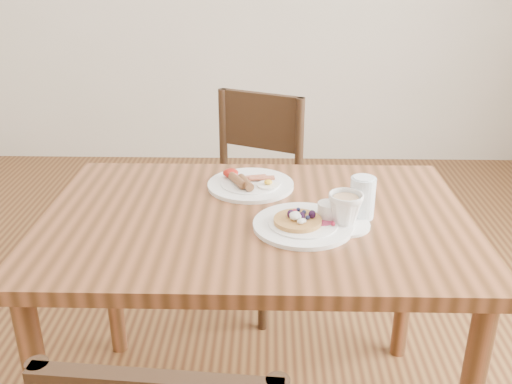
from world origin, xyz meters
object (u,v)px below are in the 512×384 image
pancake_plate (305,222)px  breakfast_plate (249,183)px  teacup_saucer (345,211)px  water_glass (362,198)px  chair_far (248,190)px  dining_table (256,246)px

pancake_plate → breakfast_plate: 0.31m
teacup_saucer → water_glass: water_glass is taller
chair_far → pancake_plate: size_ratio=3.26×
chair_far → breakfast_plate: bearing=116.8°
teacup_saucer → water_glass: (0.05, 0.06, 0.01)m
breakfast_plate → chair_far: bearing=92.8°
breakfast_plate → water_glass: 0.38m
teacup_saucer → breakfast_plate: bearing=135.0°
dining_table → pancake_plate: pancake_plate is taller
pancake_plate → dining_table: bearing=152.1°
chair_far → teacup_saucer: chair_far is taller
dining_table → breakfast_plate: 0.23m
dining_table → pancake_plate: bearing=-27.9°
breakfast_plate → water_glass: (0.32, -0.21, 0.05)m
dining_table → breakfast_plate: size_ratio=4.44×
breakfast_plate → dining_table: bearing=-82.7°
water_glass → breakfast_plate: bearing=147.1°
chair_far → breakfast_plate: 0.63m
dining_table → teacup_saucer: bearing=-15.1°
chair_far → pancake_plate: 0.90m
breakfast_plate → water_glass: water_glass is taller
pancake_plate → water_glass: 0.18m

